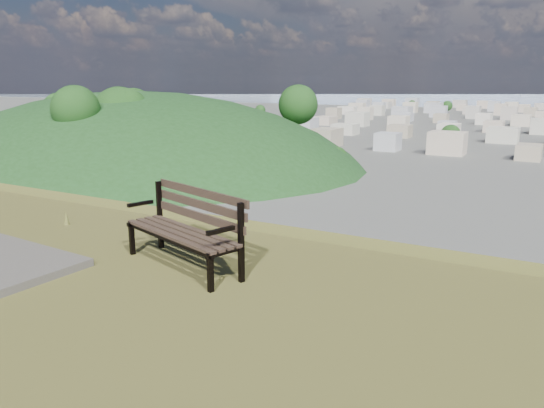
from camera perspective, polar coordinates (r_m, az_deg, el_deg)
The scene contains 3 objects.
park_bench at distance 5.81m, azimuth -9.05°, elevation -2.13°, with size 1.68×0.98×0.84m.
green_wooded_hill at distance 186.70m, azimuth -14.45°, elevation 4.54°, with size 182.34×145.87×91.17m.
city_trees at distance 322.90m, azimuth 24.46°, elevation 8.13°, with size 406.52×387.20×9.98m.
Camera 1 is at (2.16, -1.87, 27.00)m, focal length 35.00 mm.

